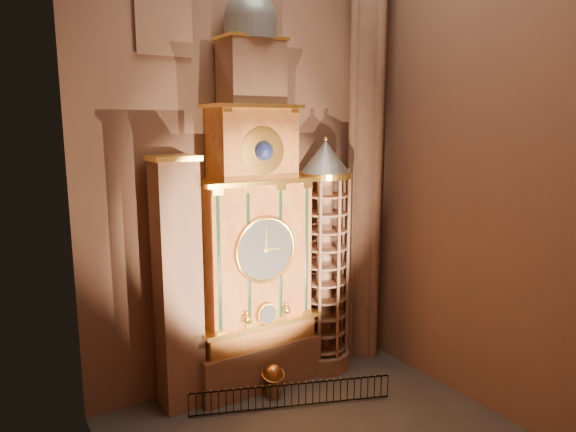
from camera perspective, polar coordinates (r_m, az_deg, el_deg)
wall_back at (r=22.11m, az=-5.26°, el=9.24°), size 22.00×0.00×22.00m
wall_left at (r=14.05m, az=-19.93°, el=8.09°), size 0.00×22.00×22.00m
wall_right at (r=21.85m, az=19.24°, el=8.71°), size 0.00×22.00×22.00m
astronomical_clock at (r=21.71m, az=-3.83°, el=-2.27°), size 5.60×2.41×16.70m
portrait_tower at (r=20.79m, az=-12.15°, el=-7.41°), size 1.80×1.60×10.20m
stair_turret at (r=23.65m, az=4.03°, el=-4.74°), size 2.50×2.50×10.80m
gothic_pier at (r=24.70m, az=8.73°, el=9.27°), size 2.04×2.04×22.00m
celestial_globe at (r=22.58m, az=-1.68°, el=-17.48°), size 1.08×1.03×1.45m
iron_railing at (r=21.95m, az=0.41°, el=-19.32°), size 7.66×3.05×1.00m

